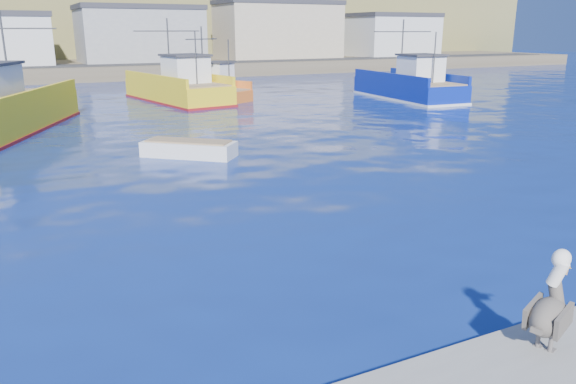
# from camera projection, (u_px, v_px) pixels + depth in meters

# --- Properties ---
(ground) EXTENTS (260.00, 260.00, 0.00)m
(ground) POSITION_uv_depth(u_px,v_px,m) (378.00, 293.00, 12.47)
(ground) COLOR navy
(ground) RESTS_ON ground
(dock_bollards) EXTENTS (36.20, 0.20, 0.30)m
(dock_bollards) POSITION_uv_depth(u_px,v_px,m) (524.00, 331.00, 9.63)
(dock_bollards) COLOR #4C4C4C
(dock_bollards) RESTS_ON dock
(far_shore) EXTENTS (200.00, 81.00, 24.00)m
(far_shore) POSITION_uv_depth(u_px,v_px,m) (33.00, 11.00, 103.61)
(far_shore) COLOR brown
(far_shore) RESTS_ON ground
(trawler_yellow_a) EXTENTS (9.53, 14.12, 6.79)m
(trawler_yellow_a) POSITION_uv_depth(u_px,v_px,m) (1.00, 112.00, 31.95)
(trawler_yellow_a) COLOR yellow
(trawler_yellow_a) RESTS_ON ground
(trawler_yellow_b) EXTENTS (6.17, 12.67, 6.62)m
(trawler_yellow_b) POSITION_uv_depth(u_px,v_px,m) (179.00, 88.00, 45.57)
(trawler_yellow_b) COLOR yellow
(trawler_yellow_b) RESTS_ON ground
(trawler_blue) EXTENTS (5.61, 12.00, 6.57)m
(trawler_blue) POSITION_uv_depth(u_px,v_px,m) (410.00, 86.00, 47.38)
(trawler_blue) COLOR navy
(trawler_blue) RESTS_ON ground
(boat_orange) EXTENTS (5.73, 7.39, 5.91)m
(boat_orange) POSITION_uv_depth(u_px,v_px,m) (212.00, 88.00, 46.41)
(boat_orange) COLOR orange
(boat_orange) RESTS_ON ground
(skiff_mid) EXTENTS (4.20, 3.93, 0.93)m
(skiff_mid) POSITION_uv_depth(u_px,v_px,m) (189.00, 150.00, 25.85)
(skiff_mid) COLOR silver
(skiff_mid) RESTS_ON ground
(skiff_far) EXTENTS (2.45, 4.67, 0.97)m
(skiff_far) POSITION_uv_depth(u_px,v_px,m) (393.00, 90.00, 51.98)
(skiff_far) COLOR silver
(skiff_far) RESTS_ON ground
(pelican) EXTENTS (1.36, 0.83, 1.71)m
(pelican) POSITION_uv_depth(u_px,v_px,m) (551.00, 308.00, 9.22)
(pelican) COLOR #595451
(pelican) RESTS_ON dock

